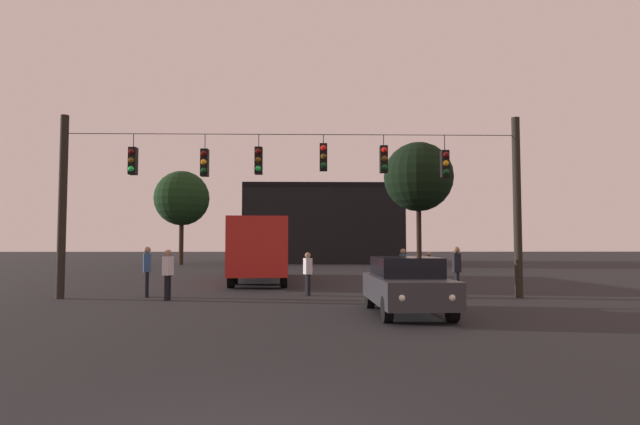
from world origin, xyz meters
name	(u,v)px	position (x,y,z in m)	size (l,w,h in m)	color
ground_plane	(298,277)	(0.00, 24.50, 0.00)	(168.00, 168.00, 0.00)	black
overhead_signal_span	(292,188)	(0.00, 13.46, 3.79)	(16.08, 0.44, 6.34)	black
city_bus	(260,244)	(-1.85, 21.85, 1.87)	(3.22, 11.14, 3.00)	#B21E19
car_near_right	(407,284)	(3.21, 9.31, 0.80)	(1.92, 4.38, 1.52)	#2D2D33
pedestrian_crossing_left	(457,268)	(5.78, 13.65, 1.01)	(0.25, 0.37, 1.77)	black
pedestrian_crossing_center	(429,269)	(5.40, 16.25, 0.87)	(0.29, 0.39, 1.56)	black
pedestrian_crossing_right	(403,267)	(4.43, 16.63, 0.94)	(0.25, 0.37, 1.66)	black
pedestrian_near_bus	(168,272)	(-4.09, 12.86, 0.95)	(0.32, 0.41, 1.68)	black
pedestrian_trailing	(308,271)	(0.55, 14.37, 0.87)	(0.34, 0.42, 1.56)	black
pedestrian_far_side	(147,268)	(-5.11, 13.94, 1.01)	(0.35, 0.42, 1.77)	black
corner_building	(323,225)	(1.97, 47.74, 3.69)	(14.73, 10.66, 7.38)	black
tree_left_silhouette	(418,177)	(8.38, 32.32, 6.57)	(4.93, 4.93, 9.06)	black
tree_behind_building	(182,198)	(-10.51, 41.42, 5.78)	(4.77, 4.77, 8.19)	#2D2116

